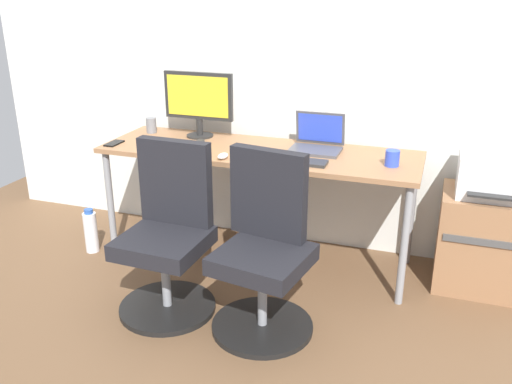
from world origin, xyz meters
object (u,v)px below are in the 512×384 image
at_px(open_laptop, 317,141).
at_px(coffee_mug, 392,158).
at_px(office_chair_right, 264,252).
at_px(desktop_monitor, 199,100).
at_px(water_bottle_on_floor, 91,231).
at_px(office_chair_left, 169,237).
at_px(side_cabinet, 482,241).
at_px(printer, 493,175).

relative_size(open_laptop, coffee_mug, 3.37).
height_order(office_chair_right, desktop_monitor, desktop_monitor).
xyz_separation_m(office_chair_right, water_bottle_on_floor, (-1.38, 0.42, -0.28)).
bearing_deg(office_chair_left, office_chair_right, -0.09).
relative_size(side_cabinet, coffee_mug, 6.40).
xyz_separation_m(printer, water_bottle_on_floor, (-2.48, -0.39, -0.56)).
distance_m(printer, coffee_mug, 0.58).
relative_size(desktop_monitor, coffee_mug, 5.22).
distance_m(office_chair_left, side_cabinet, 1.84).
xyz_separation_m(side_cabinet, coffee_mug, (-0.55, -0.17, 0.51)).
bearing_deg(printer, desktop_monitor, 178.05).
height_order(printer, water_bottle_on_floor, printer).
height_order(desktop_monitor, open_laptop, desktop_monitor).
xyz_separation_m(open_laptop, coffee_mug, (0.48, -0.18, -0.01)).
height_order(side_cabinet, desktop_monitor, desktop_monitor).
bearing_deg(office_chair_right, office_chair_left, 179.91).
height_order(printer, coffee_mug, coffee_mug).
distance_m(printer, open_laptop, 1.03).
distance_m(office_chair_right, water_bottle_on_floor, 1.47).
bearing_deg(coffee_mug, water_bottle_on_floor, -173.44).
xyz_separation_m(water_bottle_on_floor, coffee_mug, (1.93, 0.22, 0.65)).
xyz_separation_m(office_chair_right, open_laptop, (0.07, 0.82, 0.39)).
bearing_deg(printer, office_chair_left, -154.09).
height_order(printer, open_laptop, open_laptop).
distance_m(office_chair_left, printer, 1.86).
relative_size(printer, water_bottle_on_floor, 1.29).
xyz_separation_m(office_chair_left, printer, (1.65, 0.80, 0.28)).
bearing_deg(side_cabinet, printer, -90.00).
relative_size(office_chair_left, office_chair_right, 1.00).
bearing_deg(water_bottle_on_floor, office_chair_right, -16.81).
height_order(office_chair_right, water_bottle_on_floor, office_chair_right).
bearing_deg(open_laptop, coffee_mug, -20.36).
bearing_deg(desktop_monitor, coffee_mug, -9.96).
height_order(office_chair_left, side_cabinet, office_chair_left).
bearing_deg(office_chair_right, side_cabinet, 36.25).
distance_m(office_chair_right, desktop_monitor, 1.29).
bearing_deg(side_cabinet, office_chair_left, -154.06).
height_order(water_bottle_on_floor, open_laptop, open_laptop).
xyz_separation_m(printer, open_laptop, (-1.03, 0.01, 0.10)).
height_order(office_chair_left, water_bottle_on_floor, office_chair_left).
distance_m(office_chair_left, water_bottle_on_floor, 0.97).
bearing_deg(open_laptop, office_chair_left, -127.51).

